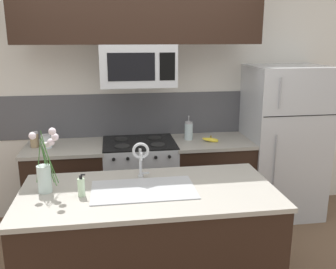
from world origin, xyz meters
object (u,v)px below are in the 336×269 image
at_px(storage_jar_tall, 34,140).
at_px(refrigerator, 282,142).
at_px(sink_faucet, 141,155).
at_px(microwave, 138,65).
at_px(stove_range, 140,183).
at_px(dish_soap_bottle, 81,187).
at_px(banana_bunch, 211,140).
at_px(flower_vase, 45,171).
at_px(storage_jar_medium, 47,141).
at_px(french_press, 189,131).

bearing_deg(storage_jar_tall, refrigerator, 0.01).
bearing_deg(refrigerator, sink_faucet, -148.00).
bearing_deg(microwave, stove_range, 90.16).
bearing_deg(dish_soap_bottle, banana_bunch, 44.06).
height_order(microwave, banana_bunch, microwave).
bearing_deg(storage_jar_tall, dish_soap_bottle, -66.97).
bearing_deg(dish_soap_bottle, sink_faucet, 30.06).
bearing_deg(sink_faucet, dish_soap_bottle, -149.94).
height_order(sink_faucet, flower_vase, flower_vase).
xyz_separation_m(refrigerator, banana_bunch, (-0.86, -0.08, 0.08)).
height_order(banana_bunch, flower_vase, flower_vase).
xyz_separation_m(storage_jar_medium, dish_soap_bottle, (0.43, -1.26, 0.00)).
xyz_separation_m(banana_bunch, french_press, (-0.22, 0.12, 0.08)).
xyz_separation_m(stove_range, dish_soap_bottle, (-0.51, -1.29, 0.52)).
bearing_deg(sink_faucet, stove_range, 86.45).
bearing_deg(sink_faucet, flower_vase, -168.86).
height_order(refrigerator, dish_soap_bottle, refrigerator).
xyz_separation_m(microwave, refrigerator, (1.62, 0.04, -0.87)).
height_order(french_press, dish_soap_bottle, french_press).
height_order(storage_jar_medium, flower_vase, flower_vase).
bearing_deg(storage_jar_tall, french_press, 1.44).
xyz_separation_m(stove_range, microwave, (0.00, -0.02, 1.26)).
bearing_deg(stove_range, refrigerator, 0.71).
bearing_deg(stove_range, storage_jar_tall, 178.94).
distance_m(banana_bunch, french_press, 0.26).
bearing_deg(flower_vase, storage_jar_medium, 98.66).
xyz_separation_m(storage_jar_medium, flower_vase, (0.17, -1.14, 0.09)).
distance_m(stove_range, banana_bunch, 0.90).
relative_size(storage_jar_tall, french_press, 0.59).
height_order(refrigerator, french_press, refrigerator).
relative_size(storage_jar_medium, sink_faucet, 0.44).
bearing_deg(banana_bunch, flower_vase, -143.96).
bearing_deg(refrigerator, storage_jar_tall, -179.99).
bearing_deg(banana_bunch, storage_jar_medium, 178.89).
distance_m(stove_range, dish_soap_bottle, 1.48).
xyz_separation_m(microwave, banana_bunch, (0.76, -0.04, -0.79)).
bearing_deg(stove_range, sink_faucet, -93.55).
distance_m(refrigerator, flower_vase, 2.67).
distance_m(stove_range, refrigerator, 1.67).
relative_size(storage_jar_medium, flower_vase, 0.28).
relative_size(storage_jar_medium, dish_soap_bottle, 0.82).
relative_size(storage_jar_tall, sink_faucet, 0.51).
bearing_deg(storage_jar_tall, storage_jar_medium, -20.41).
bearing_deg(storage_jar_tall, flower_vase, -75.86).
xyz_separation_m(microwave, dish_soap_bottle, (-0.51, -1.27, -0.74)).
height_order(microwave, sink_faucet, microwave).
height_order(microwave, refrigerator, microwave).
height_order(microwave, french_press, microwave).
relative_size(sink_faucet, flower_vase, 0.62).
distance_m(banana_bunch, flower_vase, 1.89).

